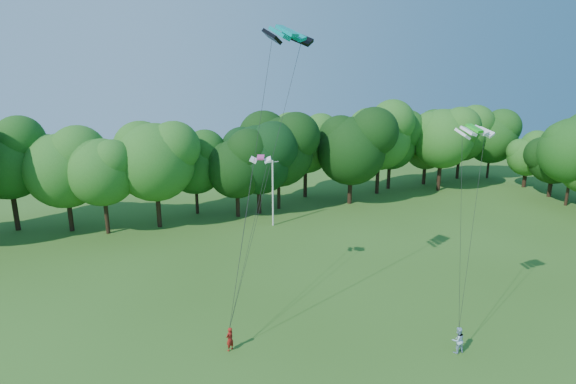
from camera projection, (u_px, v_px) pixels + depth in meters
name	position (u px, v px, depth m)	size (l,w,h in m)	color
utility_pole	(273.00, 192.00, 49.08)	(1.47, 0.31, 7.36)	silver
kite_flyer_left	(230.00, 339.00, 27.09)	(0.56, 0.37, 1.53)	maroon
kite_flyer_right	(458.00, 340.00, 26.87)	(0.81, 0.63, 1.66)	#9BBED7
kite_teal	(287.00, 31.00, 26.33)	(3.48, 2.55, 0.78)	#04918E
kite_green	(474.00, 128.00, 26.31)	(2.34, 1.11, 0.47)	green
kite_pink	(261.00, 157.00, 32.46)	(1.74, 1.34, 0.29)	#D23A8E
tree_back_center	(258.00, 147.00, 52.39)	(8.96, 8.96, 13.04)	#2E2112
tree_back_east	(427.00, 143.00, 67.43)	(6.97, 6.97, 10.15)	#332214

